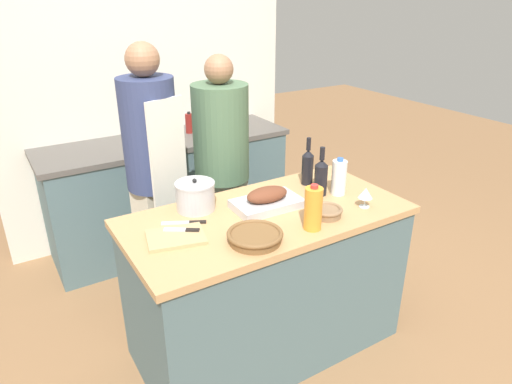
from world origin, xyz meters
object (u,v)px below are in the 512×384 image
Objects in this scene: roasting_pan at (267,200)px; juice_jug at (313,208)px; person_cook_aproned at (153,168)px; stock_pot at (195,196)px; knife_paring at (183,230)px; mixing_bowl at (326,211)px; person_cook_guest at (222,163)px; milk_jug at (339,177)px; wine_bottle_dark at (308,166)px; cutting_board at (176,237)px; wine_bottle_green at (321,176)px; wine_glass_left at (366,193)px; knife_chef at (185,223)px; condiment_bottle_extra at (160,127)px; wicker_basket at (255,236)px; condiment_bottle_tall at (207,127)px; condiment_bottle_short at (189,123)px.

juice_jug is at bearing -79.20° from roasting_pan.
person_cook_aproned is (-0.37, 0.74, 0.02)m from roasting_pan.
stock_pot is 0.28m from knife_paring.
mixing_bowl is 1.01m from person_cook_guest.
juice_jug is (0.40, -0.51, 0.03)m from stock_pot.
knife_paring is (-0.72, 0.22, -0.01)m from mixing_bowl.
wine_bottle_dark reaches higher than milk_jug.
stock_pot is at bearing 51.62° from knife_paring.
mixing_bowl is at bearing -14.20° from cutting_board.
wine_bottle_green is at bearing 0.82° from knife_paring.
knife_chef is at bearing 159.57° from wine_glass_left.
condiment_bottle_extra is 0.74m from person_cook_guest.
person_cook_aproned reaches higher than juice_jug.
stock_pot is at bearing 141.33° from mixing_bowl.
person_cook_aproned is (-0.83, 0.81, -0.04)m from milk_jug.
person_cook_guest is (0.46, 0.56, -0.08)m from stock_pot.
roasting_pan is 1.77× the size of stock_pot.
cutting_board is 1.32× the size of juice_jug.
person_cook_aproned is (-0.44, 1.06, -0.04)m from juice_jug.
mixing_bowl is 1.49× the size of wine_glass_left.
juice_jug is 0.40m from wine_glass_left.
stock_pot is 0.74× the size of wine_bottle_green.
knife_paring is (-0.51, -0.03, -0.02)m from roasting_pan.
wine_glass_left reaches higher than mixing_bowl.
person_cook_aproned reaches higher than wicker_basket.
condiment_bottle_tall reaches higher than mixing_bowl.
condiment_bottle_tall is at bearing 76.95° from person_cook_guest.
wicker_basket is 0.16× the size of person_cook_aproned.
condiment_bottle_extra is (-0.51, 1.75, 0.03)m from wine_glass_left.
person_cook_aproned reaches higher than wine_glass_left.
wicker_basket is 1.24× the size of knife_chef.
roasting_pan is 0.39m from stock_pot.
wine_bottle_green is at bearing 152.71° from milk_jug.
condiment_bottle_tall is 0.81× the size of condiment_bottle_short.
condiment_bottle_tall is at bearing 77.80° from roasting_pan.
wine_glass_left is at bearing -68.92° from person_cook_aproned.
cutting_board is at bearing -116.45° from condiment_bottle_short.
person_cook_aproned is (-0.66, -0.60, -0.02)m from condiment_bottle_tall.
knife_chef is 1.54m from condiment_bottle_short.
knife_chef is at bearing 171.90° from milk_jug.
roasting_pan is 0.56m from cutting_board.
person_cook_guest reaches higher than juice_jug.
person_cook_guest reaches higher than cutting_board.
wine_glass_left is (0.07, -0.43, -0.03)m from wine_bottle_dark.
person_cook_guest is (-0.08, -0.71, -0.10)m from condiment_bottle_short.
person_cook_guest is at bearing 114.43° from wine_bottle_dark.
stock_pot is at bearing 48.05° from cutting_board.
wicker_basket is at bearing -179.48° from wine_glass_left.
wine_bottle_dark is (0.95, 0.21, 0.11)m from cutting_board.
condiment_bottle_short is 0.95× the size of condiment_bottle_extra.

